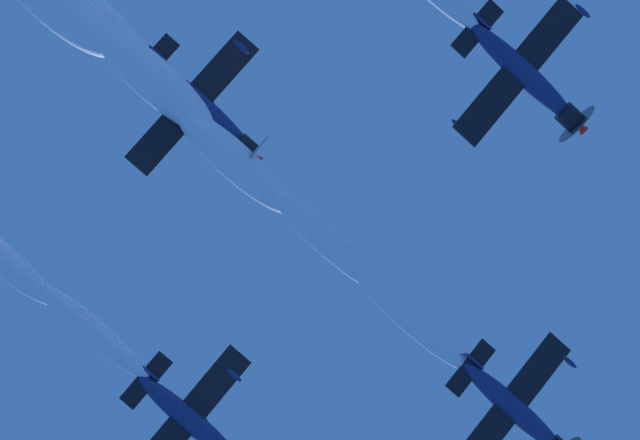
{
  "coord_description": "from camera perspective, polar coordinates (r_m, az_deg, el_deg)",
  "views": [
    {
      "loc": [
        24.11,
        4.18,
        1.46
      ],
      "look_at": [
        11.03,
        -3.31,
        69.39
      ],
      "focal_mm": 79.15,
      "sensor_mm": 36.0,
      "label": 1
    }
  ],
  "objects": [
    {
      "name": "airplane_slot_tail",
      "position": [
        69.67,
        -4.81,
        4.56
      ],
      "size": [
        7.81,
        7.97,
        4.12
      ],
      "color": "navy"
    },
    {
      "name": "airplane_left_wingman",
      "position": [
        71.9,
        -5.12,
        -8.2
      ],
      "size": [
        7.82,
        8.1,
        3.79
      ],
      "color": "navy"
    },
    {
      "name": "airplane_right_wingman",
      "position": [
        68.19,
        8.34,
        5.8
      ],
      "size": [
        7.83,
        8.14,
        3.63
      ],
      "color": "navy"
    },
    {
      "name": "airplane_lead",
      "position": [
        72.37,
        7.96,
        -7.66
      ],
      "size": [
        7.83,
        8.15,
        3.64
      ],
      "color": "navy"
    }
  ]
}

